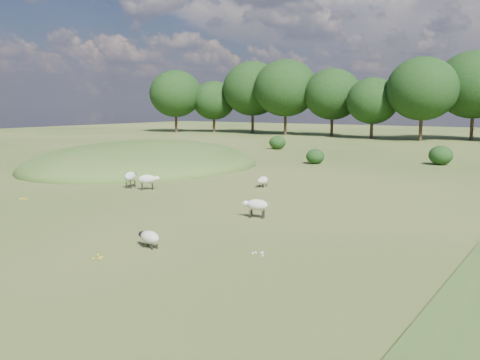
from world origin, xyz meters
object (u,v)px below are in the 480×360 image
object	(u,v)px
sheep_1	(263,180)
sheep_5	(256,205)
sheep_0	(131,177)
sheep_2	(149,237)
sheep_3	(148,179)

from	to	relation	value
sheep_1	sheep_5	bearing A→B (deg)	21.19
sheep_0	sheep_2	size ratio (longest dim) A/B	1.27
sheep_1	sheep_5	xyz separation A→B (m)	(4.10, -7.40, 0.17)
sheep_3	sheep_5	xyz separation A→B (m)	(8.97, -3.02, -0.04)
sheep_0	sheep_5	world-z (taller)	sheep_0
sheep_2	sheep_5	distance (m)	6.01
sheep_2	sheep_3	distance (m)	12.35
sheep_3	sheep_1	bearing A→B (deg)	-3.74
sheep_0	sheep_3	world-z (taller)	sheep_0
sheep_0	sheep_1	world-z (taller)	sheep_0
sheep_3	sheep_2	bearing A→B (deg)	-92.51
sheep_3	sheep_5	size ratio (longest dim) A/B	0.95
sheep_0	sheep_5	bearing A→B (deg)	-129.33
sheep_2	sheep_3	bearing A→B (deg)	-35.34
sheep_1	sheep_5	distance (m)	8.46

